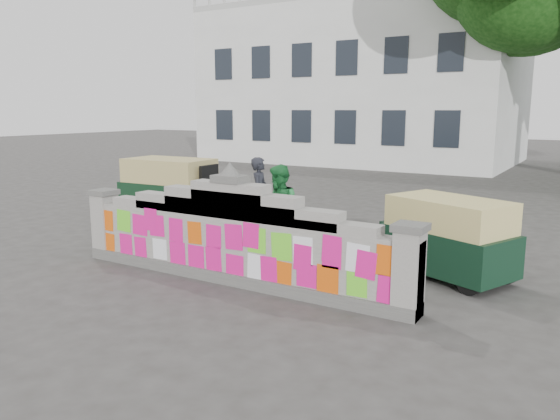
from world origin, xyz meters
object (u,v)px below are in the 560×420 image
at_px(cyclist_rider, 260,206).
at_px(cyclist_bike, 260,221).
at_px(rickshaw_left, 172,188).
at_px(pedestrian, 279,210).
at_px(rickshaw_right, 445,236).

bearing_deg(cyclist_rider, cyclist_bike, -0.00).
height_order(cyclist_bike, rickshaw_left, rickshaw_left).
xyz_separation_m(cyclist_bike, pedestrian, (0.90, -0.70, 0.43)).
relative_size(pedestrian, rickshaw_left, 0.62).
bearing_deg(rickshaw_right, pedestrian, 28.46).
height_order(cyclist_bike, pedestrian, pedestrian).
xyz_separation_m(cyclist_bike, rickshaw_left, (-3.41, 0.96, 0.35)).
height_order(cyclist_rider, pedestrian, pedestrian).
height_order(cyclist_bike, rickshaw_right, rickshaw_right).
distance_m(cyclist_rider, pedestrian, 1.14).
bearing_deg(cyclist_bike, cyclist_rider, -0.00).
xyz_separation_m(pedestrian, rickshaw_right, (3.16, 0.30, -0.19)).
bearing_deg(cyclist_rider, rickshaw_right, -113.50).
height_order(cyclist_rider, rickshaw_right, cyclist_rider).
distance_m(cyclist_bike, rickshaw_left, 3.56).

